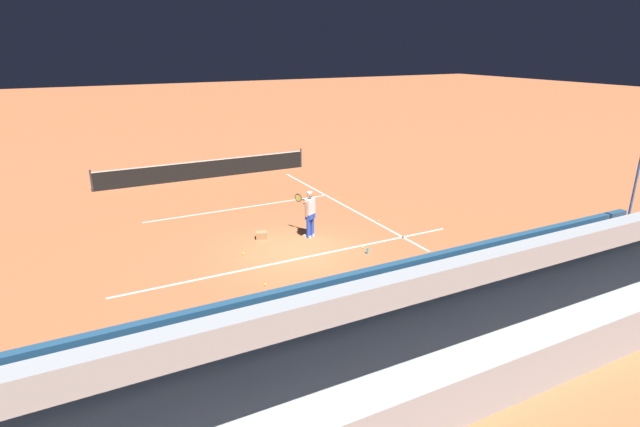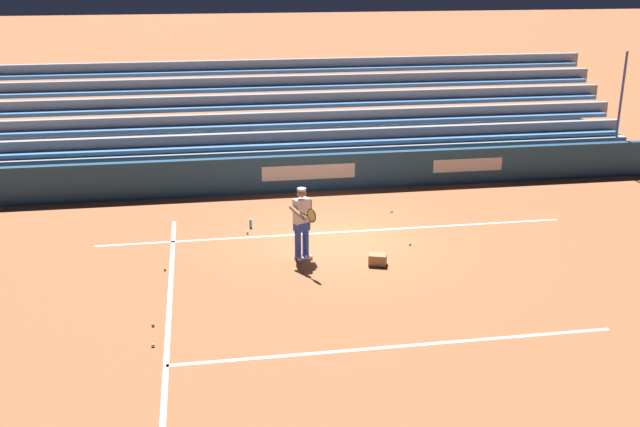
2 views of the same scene
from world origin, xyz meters
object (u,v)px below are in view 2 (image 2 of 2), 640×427
object	(u,v)px
tennis_player	(302,223)
tennis_ball_far_left	(153,325)
tennis_ball_stray_back	(165,269)
water_bottle	(251,224)
tennis_ball_on_baseline	(392,211)
ball_box_cardboard	(378,260)
tennis_ball_by_box	(410,244)
tennis_ball_midcourt	(153,345)
tennis_ball_toward_net	(247,233)

from	to	relation	value
tennis_player	tennis_ball_far_left	xyz separation A→B (m)	(3.28, 2.86, -0.86)
tennis_ball_stray_back	water_bottle	xyz separation A→B (m)	(-2.11, -2.50, 0.08)
tennis_ball_on_baseline	water_bottle	size ratio (longest dim) A/B	0.30
ball_box_cardboard	tennis_ball_stray_back	size ratio (longest dim) A/B	6.06
tennis_ball_by_box	tennis_ball_midcourt	xyz separation A→B (m)	(5.95, 4.10, 0.00)
ball_box_cardboard	tennis_ball_far_left	distance (m)	5.40
tennis_player	tennis_ball_by_box	size ratio (longest dim) A/B	25.98
ball_box_cardboard	tennis_ball_toward_net	size ratio (longest dim) A/B	6.06
tennis_ball_far_left	tennis_ball_midcourt	bearing A→B (deg)	92.47
tennis_ball_by_box	tennis_ball_far_left	size ratio (longest dim) A/B	1.00
tennis_ball_stray_back	tennis_ball_far_left	bearing A→B (deg)	86.94
tennis_ball_by_box	tennis_ball_toward_net	distance (m)	4.11
tennis_player	tennis_ball_stray_back	bearing A→B (deg)	3.24
tennis_ball_by_box	tennis_ball_stray_back	size ratio (longest dim) A/B	1.00
tennis_ball_midcourt	tennis_ball_toward_net	bearing A→B (deg)	-110.79
water_bottle	tennis_player	bearing A→B (deg)	113.85
tennis_ball_stray_back	tennis_ball_far_left	size ratio (longest dim) A/B	1.00
ball_box_cardboard	tennis_player	bearing A→B (deg)	-21.10
ball_box_cardboard	tennis_ball_by_box	bearing A→B (deg)	-135.18
tennis_ball_stray_back	ball_box_cardboard	bearing A→B (deg)	174.54
tennis_player	tennis_ball_toward_net	distance (m)	2.35
tennis_player	tennis_ball_stray_back	xyz separation A→B (m)	(3.13, 0.18, -0.86)
ball_box_cardboard	tennis_ball_midcourt	world-z (taller)	ball_box_cardboard
tennis_player	tennis_ball_far_left	distance (m)	4.44
tennis_ball_toward_net	tennis_ball_stray_back	bearing A→B (deg)	45.70
ball_box_cardboard	water_bottle	bearing A→B (deg)	-47.90
tennis_ball_stray_back	tennis_ball_on_baseline	bearing A→B (deg)	-152.89
tennis_ball_by_box	tennis_ball_toward_net	xyz separation A→B (m)	(3.85, -1.44, 0.00)
tennis_ball_stray_back	tennis_ball_on_baseline	world-z (taller)	same
ball_box_cardboard	tennis_ball_far_left	world-z (taller)	ball_box_cardboard
tennis_ball_on_baseline	tennis_player	bearing A→B (deg)	45.15
tennis_ball_midcourt	tennis_ball_far_left	bearing A→B (deg)	-87.53
tennis_player	tennis_ball_on_baseline	distance (m)	4.19
ball_box_cardboard	tennis_ball_on_baseline	distance (m)	3.76
tennis_ball_by_box	water_bottle	xyz separation A→B (m)	(3.73, -1.89, 0.08)
tennis_ball_stray_back	tennis_ball_by_box	bearing A→B (deg)	-174.11
tennis_ball_by_box	ball_box_cardboard	bearing A→B (deg)	44.82
tennis_ball_toward_net	water_bottle	bearing A→B (deg)	-104.57
water_bottle	tennis_ball_far_left	bearing A→B (deg)	66.49
tennis_ball_midcourt	tennis_ball_by_box	bearing A→B (deg)	-145.46
tennis_ball_far_left	tennis_player	bearing A→B (deg)	-138.86
tennis_ball_by_box	tennis_ball_midcourt	world-z (taller)	same
tennis_ball_midcourt	tennis_ball_toward_net	world-z (taller)	same
tennis_ball_on_baseline	tennis_ball_toward_net	bearing A→B (deg)	14.52
tennis_ball_midcourt	tennis_ball_far_left	distance (m)	0.81
tennis_ball_toward_net	water_bottle	distance (m)	0.47
tennis_ball_on_baseline	tennis_ball_toward_net	xyz separation A→B (m)	(4.04, 1.05, 0.00)
tennis_ball_stray_back	tennis_ball_toward_net	xyz separation A→B (m)	(-1.99, -2.04, 0.00)
tennis_player	tennis_ball_by_box	xyz separation A→B (m)	(-2.71, -0.43, -0.86)
tennis_ball_by_box	tennis_ball_stray_back	xyz separation A→B (m)	(5.84, 0.60, 0.00)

